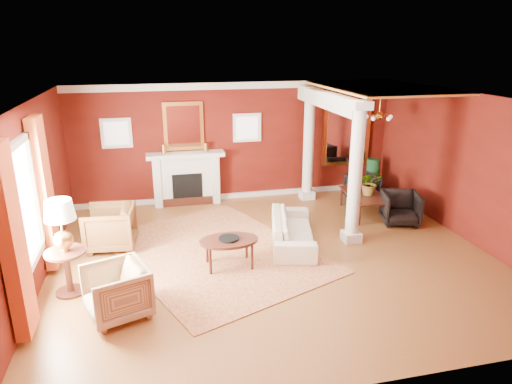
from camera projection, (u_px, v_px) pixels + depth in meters
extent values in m
plane|color=brown|center=(273.00, 256.00, 8.54)|extent=(8.00, 8.00, 0.00)
cube|color=#57120C|center=(237.00, 142.00, 11.32)|extent=(8.00, 0.04, 2.90)
cube|color=#57120C|center=(361.00, 277.00, 4.85)|extent=(8.00, 0.04, 2.90)
cube|color=#57120C|center=(31.00, 199.00, 7.22)|extent=(0.04, 7.00, 2.90)
cube|color=#57120C|center=(471.00, 169.00, 8.95)|extent=(0.04, 7.00, 2.90)
cube|color=silver|center=(275.00, 100.00, 7.62)|extent=(8.00, 7.00, 0.04)
cube|color=silver|center=(187.00, 180.00, 11.15)|extent=(1.60, 0.34, 1.20)
cube|color=black|center=(188.00, 188.00, 11.03)|extent=(0.72, 0.03, 0.70)
cube|color=black|center=(188.00, 201.00, 11.14)|extent=(1.20, 0.05, 0.20)
cube|color=silver|center=(185.00, 155.00, 10.91)|extent=(1.85, 0.42, 0.10)
cube|color=silver|center=(158.00, 182.00, 10.97)|extent=(0.16, 0.40, 1.20)
cube|color=silver|center=(215.00, 178.00, 11.27)|extent=(0.16, 0.40, 1.20)
cube|color=gold|center=(184.00, 126.00, 10.86)|extent=(0.95, 0.06, 1.15)
cube|color=white|center=(184.00, 126.00, 10.83)|extent=(0.78, 0.02, 0.98)
cube|color=silver|center=(116.00, 133.00, 10.56)|extent=(0.70, 0.06, 0.70)
cube|color=white|center=(116.00, 133.00, 10.53)|extent=(0.54, 0.02, 0.54)
cube|color=silver|center=(247.00, 128.00, 11.23)|extent=(0.70, 0.06, 0.70)
cube|color=white|center=(247.00, 128.00, 11.20)|extent=(0.54, 0.02, 0.54)
cube|color=white|center=(21.00, 206.00, 6.64)|extent=(0.03, 1.30, 1.70)
cube|color=silver|center=(11.00, 224.00, 6.00)|extent=(0.08, 0.10, 1.90)
cube|color=silver|center=(35.00, 191.00, 7.29)|extent=(0.08, 0.10, 1.90)
cube|color=#B03D1E|center=(13.00, 243.00, 5.78)|extent=(0.18, 0.55, 2.60)
cube|color=#B03D1E|center=(45.00, 194.00, 7.63)|extent=(0.18, 0.55, 2.60)
cube|color=silver|center=(351.00, 236.00, 9.15)|extent=(0.34, 0.34, 0.20)
cylinder|color=silver|center=(356.00, 172.00, 8.73)|extent=(0.26, 0.26, 2.50)
cube|color=silver|center=(360.00, 105.00, 8.33)|extent=(0.36, 0.36, 0.16)
cube|color=silver|center=(307.00, 194.00, 11.65)|extent=(0.34, 0.34, 0.20)
cylinder|color=silver|center=(309.00, 143.00, 11.22)|extent=(0.26, 0.26, 2.50)
cube|color=silver|center=(311.00, 90.00, 10.82)|extent=(0.36, 0.36, 0.16)
cube|color=silver|center=(328.00, 100.00, 9.84)|extent=(0.30, 3.20, 0.32)
cube|color=#ED9C45|center=(381.00, 88.00, 9.87)|extent=(2.30, 3.40, 0.04)
cube|color=gold|center=(347.00, 133.00, 11.87)|extent=(1.30, 0.06, 1.70)
cube|color=white|center=(347.00, 133.00, 11.84)|extent=(1.10, 0.02, 1.50)
cylinder|color=#B37E38|center=(380.00, 101.00, 10.02)|extent=(0.02, 0.02, 0.65)
sphere|color=#B37E38|center=(379.00, 116.00, 10.12)|extent=(0.20, 0.20, 0.20)
sphere|color=white|center=(391.00, 117.00, 10.19)|extent=(0.09, 0.09, 0.09)
sphere|color=white|center=(377.00, 115.00, 10.39)|extent=(0.09, 0.09, 0.09)
sphere|color=white|center=(366.00, 116.00, 10.23)|extent=(0.09, 0.09, 0.09)
sphere|color=white|center=(373.00, 119.00, 9.93)|extent=(0.09, 0.09, 0.09)
sphere|color=white|center=(389.00, 119.00, 9.90)|extent=(0.09, 0.09, 0.09)
cube|color=silver|center=(237.00, 86.00, 10.85)|extent=(8.00, 0.08, 0.16)
cube|color=silver|center=(238.00, 195.00, 11.72)|extent=(8.00, 0.08, 0.12)
cube|color=maroon|center=(215.00, 252.00, 8.67)|extent=(4.48, 5.05, 0.02)
imported|color=beige|center=(293.00, 225.00, 8.96)|extent=(1.05, 2.08, 0.78)
imported|color=black|center=(110.00, 226.00, 8.76)|extent=(0.93, 0.98, 0.92)
imported|color=tan|center=(116.00, 289.00, 6.58)|extent=(1.01, 1.05, 0.86)
cylinder|color=black|center=(229.00, 241.00, 8.00)|extent=(1.04, 1.04, 0.05)
cylinder|color=black|center=(210.00, 262.00, 7.79)|extent=(0.05, 0.05, 0.47)
cylinder|color=black|center=(252.00, 258.00, 7.95)|extent=(0.05, 0.05, 0.47)
cylinder|color=black|center=(207.00, 251.00, 8.22)|extent=(0.05, 0.05, 0.47)
cylinder|color=black|center=(247.00, 247.00, 8.38)|extent=(0.05, 0.05, 0.47)
imported|color=black|center=(229.00, 233.00, 7.99)|extent=(0.15, 0.04, 0.21)
cylinder|color=black|center=(71.00, 291.00, 7.30)|extent=(0.46, 0.46, 0.04)
cylinder|color=black|center=(68.00, 273.00, 7.20)|extent=(0.10, 0.10, 0.71)
cylinder|color=black|center=(65.00, 252.00, 7.08)|extent=(0.63, 0.63, 0.04)
sphere|color=#B37E38|center=(64.00, 240.00, 7.02)|extent=(0.29, 0.29, 0.29)
cylinder|color=#B37E38|center=(62.00, 227.00, 6.95)|extent=(0.03, 0.03, 0.31)
cone|color=white|center=(59.00, 210.00, 6.86)|extent=(0.46, 0.46, 0.31)
imported|color=black|center=(365.00, 198.00, 10.49)|extent=(0.62, 1.45, 0.78)
imported|color=black|center=(401.00, 207.00, 9.96)|extent=(0.93, 0.89, 0.78)
imported|color=black|center=(362.00, 186.00, 11.49)|extent=(0.76, 0.72, 0.71)
sphere|color=#154122|center=(372.00, 186.00, 12.00)|extent=(0.40, 0.40, 0.40)
cylinder|color=#154122|center=(373.00, 176.00, 11.92)|extent=(0.35, 0.35, 0.94)
imported|color=#26591E|center=(371.00, 173.00, 10.25)|extent=(0.55, 0.61, 0.44)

